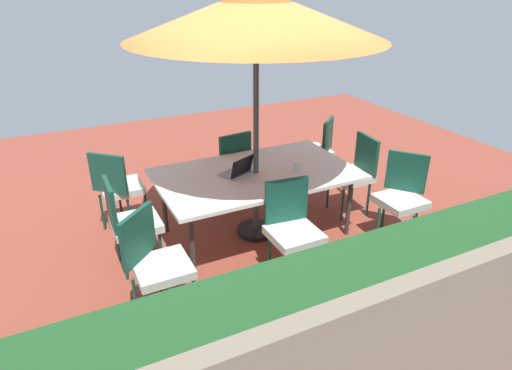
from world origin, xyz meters
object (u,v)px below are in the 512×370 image
(chair_southwest, at_px, (316,148))
(chair_northwest, at_px, (402,194))
(cup, at_px, (297,166))
(chair_south, at_px, (230,163))
(chair_southeast, at_px, (118,185))
(chair_east, at_px, (129,220))
(patio_umbrella, at_px, (256,15))
(dining_table, at_px, (256,176))
(chair_northeast, at_px, (155,260))
(laptop, at_px, (237,171))
(chair_west, at_px, (354,171))
(chair_north, at_px, (292,226))

(chair_southwest, distance_m, chair_northwest, 1.60)
(cup, bearing_deg, chair_south, -69.91)
(chair_northwest, bearing_deg, chair_southeast, -158.76)
(chair_southwest, relative_size, cup, 8.81)
(chair_east, bearing_deg, patio_umbrella, -87.96)
(dining_table, bearing_deg, chair_east, 1.77)
(patio_umbrella, relative_size, chair_northeast, 2.68)
(chair_south, relative_size, laptop, 2.50)
(chair_east, distance_m, laptop, 1.24)
(chair_southeast, relative_size, laptop, 2.50)
(chair_southwest, bearing_deg, cup, 5.03)
(patio_umbrella, height_order, chair_northeast, patio_umbrella)
(chair_west, relative_size, chair_northeast, 1.00)
(chair_northwest, bearing_deg, dining_table, -158.13)
(dining_table, height_order, cup, cup)
(chair_southeast, xyz_separation_m, laptop, (-1.15, 0.78, 0.26))
(chair_southeast, height_order, cup, chair_southeast)
(laptop, distance_m, cup, 0.66)
(chair_southwest, xyz_separation_m, laptop, (1.53, 0.77, 0.26))
(chair_northwest, height_order, laptop, laptop)
(chair_southwest, xyz_separation_m, cup, (0.91, 0.96, 0.27))
(chair_south, xyz_separation_m, chair_east, (1.46, 0.89, 0.00))
(chair_southwest, bearing_deg, chair_south, -43.83)
(chair_northwest, distance_m, cup, 1.19)
(chair_north, relative_size, cup, 8.81)
(dining_table, xyz_separation_m, chair_south, (-0.05, -0.85, -0.17))
(dining_table, relative_size, cup, 19.34)
(patio_umbrella, xyz_separation_m, chair_east, (1.41, 0.04, -1.82))
(cup, bearing_deg, chair_northeast, 20.75)
(chair_northwest, distance_m, laptop, 1.82)
(chair_east, bearing_deg, chair_west, -89.99)
(chair_east, distance_m, chair_southeast, 0.86)
(laptop, bearing_deg, cup, 138.62)
(chair_south, distance_m, laptop, 0.90)
(chair_northwest, height_order, cup, chair_northwest)
(patio_umbrella, bearing_deg, chair_south, -93.31)
(chair_west, xyz_separation_m, laptop, (1.53, -0.09, 0.26))
(chair_north, bearing_deg, chair_east, 155.70)
(chair_south, bearing_deg, chair_east, 24.66)
(cup, bearing_deg, laptop, -17.18)
(chair_southeast, bearing_deg, chair_north, 171.41)
(chair_northwest, xyz_separation_m, chair_northeast, (2.75, 0.04, 0.00))
(chair_south, xyz_separation_m, chair_southwest, (-1.28, 0.05, 0.00))
(patio_umbrella, relative_size, chair_west, 2.68)
(dining_table, xyz_separation_m, cup, (-0.42, 0.16, 0.10))
(patio_umbrella, distance_m, chair_east, 2.31)
(chair_southwest, relative_size, chair_north, 1.00)
(chair_southwest, distance_m, cup, 1.35)
(chair_east, height_order, chair_southwest, same)
(chair_southeast, bearing_deg, chair_northeast, 133.27)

